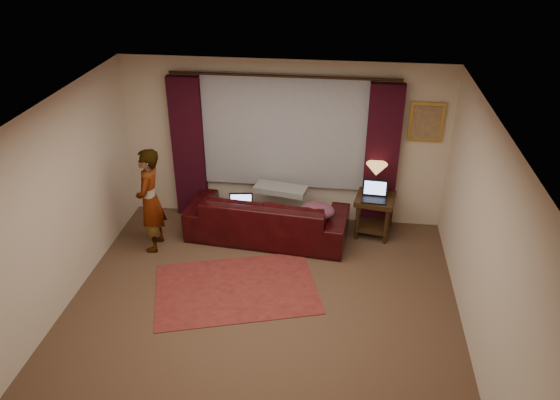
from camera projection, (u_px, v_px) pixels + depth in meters
The scene contains 20 objects.
floor at pixel (260, 314), 6.89m from camera, with size 5.00×5.00×0.01m, color brown.
ceiling at pixel (256, 119), 5.65m from camera, with size 5.00×5.00×0.02m, color silver.
wall_back at pixel (284, 143), 8.45m from camera, with size 5.00×0.02×2.60m, color beige.
wall_front at pixel (205, 398), 4.09m from camera, with size 5.00×0.02×2.60m, color beige.
wall_left at pixel (53, 213), 6.54m from camera, with size 0.02×5.00×2.60m, color beige.
wall_right at pixel (483, 241), 6.00m from camera, with size 0.02×5.00×2.60m, color beige.
sheer_curtain at pixel (284, 132), 8.30m from camera, with size 2.50×0.05×1.80m, color #97979E.
drape_left at pixel (189, 148), 8.57m from camera, with size 0.50×0.14×2.30m, color black.
drape_right at pixel (382, 158), 8.25m from camera, with size 0.50×0.14×2.30m, color black.
curtain_rod at pixel (283, 76), 7.84m from camera, with size 0.04×0.04×3.40m, color #311D0F.
picture_frame at pixel (426, 122), 7.98m from camera, with size 0.50×0.04×0.60m, color #B58B37.
sofa at pixel (267, 209), 8.27m from camera, with size 2.43×1.05×0.98m, color black.
throw_blanket at pixel (281, 174), 8.22m from camera, with size 0.79×0.32×0.09m, color gray.
clothing_pile at pixel (317, 211), 7.98m from camera, with size 0.52×0.40×0.22m, color brown.
laptop_sofa at pixel (241, 206), 8.09m from camera, with size 0.35×0.38×0.26m, color black, non-canonical shape.
area_rug at pixel (236, 288), 7.34m from camera, with size 2.13×1.42×0.01m, color maroon.
end_table at pixel (374, 215), 8.41m from camera, with size 0.57×0.57×0.66m, color black.
tiffany_lamp at pixel (376, 179), 8.21m from camera, with size 0.32×0.32×0.51m, color olive, non-canonical shape.
laptop_table at pixel (375, 192), 8.10m from camera, with size 0.37×0.40×0.27m, color black, non-canonical shape.
person at pixel (150, 201), 7.87m from camera, with size 0.47×0.47×1.59m, color gray.
Camera 1 is at (0.91, -5.29, 4.56)m, focal length 35.00 mm.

